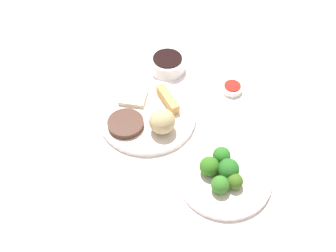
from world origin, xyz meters
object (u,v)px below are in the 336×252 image
object	(u,v)px
main_plate	(147,116)
broccoli_plate	(224,177)
soy_sauce_bowl	(167,64)
sauce_ramekin_sweet_and_sour	(232,89)

from	to	relation	value
main_plate	broccoli_plate	size ratio (longest dim) A/B	1.15
main_plate	soy_sauce_bowl	world-z (taller)	soy_sauce_bowl
soy_sauce_bowl	sauce_ramekin_sweet_and_sour	xyz separation A→B (m)	(-0.15, -0.15, -0.01)
main_plate	sauce_ramekin_sweet_and_sour	distance (m)	0.27
main_plate	sauce_ramekin_sweet_and_sour	size ratio (longest dim) A/B	4.64
broccoli_plate	sauce_ramekin_sweet_and_sour	size ratio (longest dim) A/B	4.02
broccoli_plate	soy_sauce_bowl	size ratio (longest dim) A/B	2.17
main_plate	broccoli_plate	world-z (taller)	main_plate
soy_sauce_bowl	main_plate	bearing A→B (deg)	147.23
main_plate	soy_sauce_bowl	distance (m)	0.21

